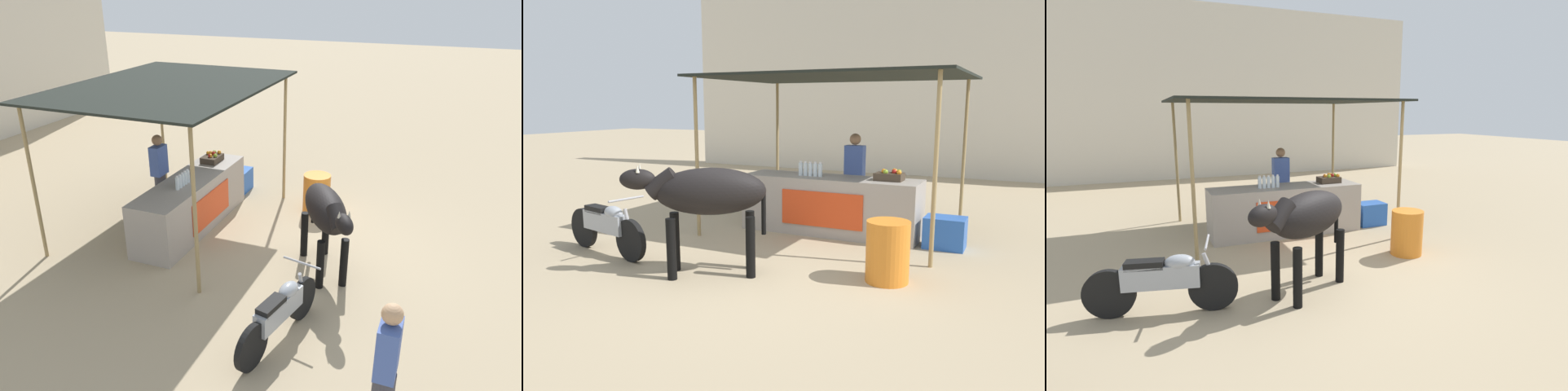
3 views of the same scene
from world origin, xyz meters
TOP-DOWN VIEW (x-y plane):
  - ground_plane at (0.00, 0.00)m, footprint 60.00×60.00m
  - building_wall_far at (0.00, 10.21)m, footprint 16.00×0.50m
  - stall_counter at (0.00, 2.20)m, footprint 3.00×0.82m
  - stall_awning at (0.00, 2.50)m, footprint 4.20×3.20m
  - water_bottle_row at (-0.35, 2.15)m, footprint 0.43×0.07m
  - fruit_crate at (0.98, 2.25)m, footprint 0.44×0.32m
  - vendor_behind_counter at (0.17, 2.95)m, footprint 0.34×0.22m
  - cooler_box at (1.90, 2.10)m, footprint 0.60×0.44m
  - water_barrel at (1.51, 0.24)m, footprint 0.53×0.53m
  - cow at (-0.64, -0.49)m, footprint 1.75×1.25m
  - motorcycle_parked at (-2.46, -0.41)m, footprint 1.77×0.62m

SIDE VIEW (x-z plane):
  - ground_plane at x=0.00m, z-range 0.00..0.00m
  - cooler_box at x=1.90m, z-range 0.00..0.48m
  - water_barrel at x=1.51m, z-range 0.00..0.77m
  - motorcycle_parked at x=-2.46m, z-range -0.02..0.88m
  - stall_counter at x=0.00m, z-range 0.00..0.96m
  - vendor_behind_counter at x=0.17m, z-range 0.02..1.67m
  - cow at x=-0.64m, z-range 0.32..1.75m
  - fruit_crate at x=0.98m, z-range 0.94..1.13m
  - water_bottle_row at x=-0.35m, z-range 0.95..1.20m
  - stall_awning at x=0.00m, z-range 1.21..3.84m
  - building_wall_far at x=0.00m, z-range 0.00..6.12m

